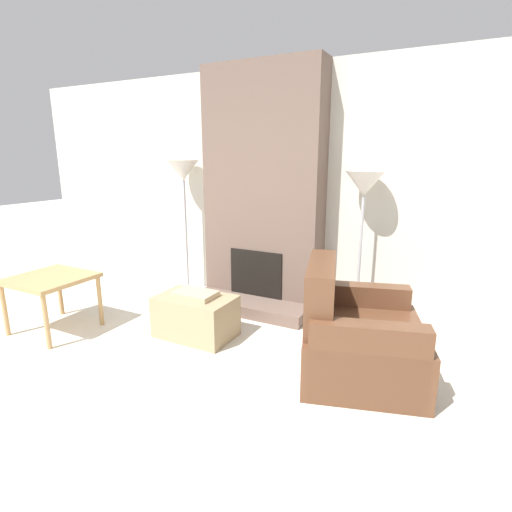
{
  "coord_description": "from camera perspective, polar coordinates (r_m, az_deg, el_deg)",
  "views": [
    {
      "loc": [
        1.96,
        -1.06,
        1.67
      ],
      "look_at": [
        0.0,
        2.72,
        0.59
      ],
      "focal_mm": 28.0,
      "sensor_mm": 36.0,
      "label": 1
    }
  ],
  "objects": [
    {
      "name": "fireplace",
      "position": [
        4.42,
        0.89,
        8.51
      ],
      "size": [
        1.34,
        0.73,
        2.6
      ],
      "color": "brown",
      "rests_on": "ground_plane"
    },
    {
      "name": "floor_lamp_left",
      "position": [
        4.91,
        -10.34,
        11.26
      ],
      "size": [
        0.37,
        0.37,
        1.61
      ],
      "color": "#ADADB2",
      "rests_on": "ground_plane"
    },
    {
      "name": "floor_lamp_right",
      "position": [
        3.99,
        15.19,
        9.18
      ],
      "size": [
        0.37,
        0.37,
        1.52
      ],
      "color": "#ADADB2",
      "rests_on": "ground_plane"
    },
    {
      "name": "armchair",
      "position": [
        3.25,
        13.68,
        -11.44
      ],
      "size": [
        1.12,
        1.2,
        0.89
      ],
      "rotation": [
        0.0,
        0.0,
        1.85
      ],
      "color": "brown",
      "rests_on": "ground_plane"
    },
    {
      "name": "ottoman",
      "position": [
        3.83,
        -8.61,
        -8.4
      ],
      "size": [
        0.72,
        0.46,
        0.44
      ],
      "color": "#998460",
      "rests_on": "ground_plane"
    },
    {
      "name": "ground_plane",
      "position": [
        2.79,
        -29.68,
        -24.65
      ],
      "size": [
        24.0,
        24.0,
        0.0
      ],
      "primitive_type": "plane",
      "color": "beige"
    },
    {
      "name": "wall_back",
      "position": [
        4.61,
        2.12,
        9.63
      ],
      "size": [
        7.11,
        0.06,
        2.6
      ],
      "primitive_type": "cube",
      "color": "beige",
      "rests_on": "ground_plane"
    },
    {
      "name": "side_table",
      "position": [
        4.29,
        -27.26,
        -3.49
      ],
      "size": [
        0.68,
        0.67,
        0.55
      ],
      "color": "tan",
      "rests_on": "ground_plane"
    }
  ]
}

